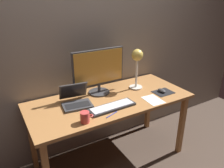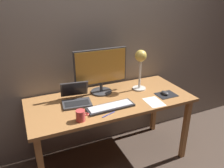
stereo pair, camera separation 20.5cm
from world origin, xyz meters
TOP-DOWN VIEW (x-y plane):
  - ground_plane at (0.00, 0.00)m, footprint 4.80×4.80m
  - back_wall at (0.00, 0.40)m, footprint 4.80×0.06m
  - desk at (0.00, 0.00)m, footprint 1.60×0.70m
  - monitor at (-0.03, 0.18)m, footprint 0.55×0.22m
  - keyboard_main at (-0.07, -0.17)m, footprint 0.44×0.15m
  - laptop at (-0.33, 0.08)m, footprint 0.30×0.30m
  - desk_lamp at (0.38, 0.09)m, footprint 0.14×0.14m
  - mousepad at (0.55, -0.15)m, footprint 0.20×0.16m
  - mouse at (0.54, -0.14)m, footprint 0.06×0.10m
  - coffee_mug at (-0.38, -0.26)m, footprint 0.11×0.08m
  - paper_sheet_near_mouse at (0.35, -0.23)m, footprint 0.16×0.22m
  - pen at (-0.14, -0.27)m, footprint 0.13×0.05m

SIDE VIEW (x-z plane):
  - ground_plane at x=0.00m, z-range 0.00..0.00m
  - desk at x=0.00m, z-range 0.29..1.03m
  - paper_sheet_near_mouse at x=0.35m, z-range 0.74..0.74m
  - mousepad at x=0.55m, z-range 0.74..0.74m
  - pen at x=-0.14m, z-range 0.74..0.75m
  - keyboard_main at x=-0.07m, z-range 0.74..0.76m
  - mouse at x=0.54m, z-range 0.74..0.78m
  - coffee_mug at x=-0.38m, z-range 0.74..0.83m
  - laptop at x=-0.33m, z-range 0.70..0.89m
  - monitor at x=-0.03m, z-range 0.76..1.22m
  - desk_lamp at x=0.38m, z-range 0.83..1.26m
  - back_wall at x=0.00m, z-range 0.00..2.60m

